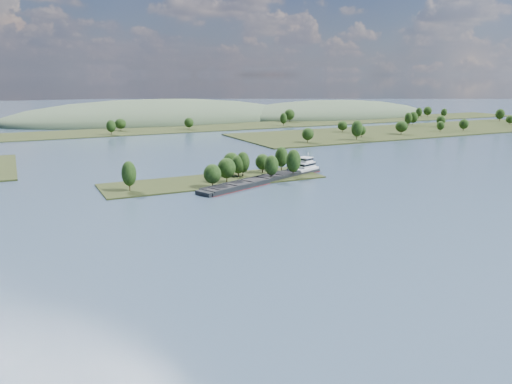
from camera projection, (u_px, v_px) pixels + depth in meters
ground at (278, 214)px, 172.34m from camera, size 1800.00×1800.00×0.00m
tree_island at (230, 172)px, 226.14m from camera, size 100.00×31.87×13.98m
right_bank at (416, 130)px, 427.46m from camera, size 320.00×90.00×15.79m
back_shoreline at (130, 131)px, 421.15m from camera, size 900.00×60.00×15.58m
hill_east at (331, 116)px, 589.32m from camera, size 260.00×140.00×36.00m
hill_west at (158, 120)px, 530.67m from camera, size 320.00×160.00×44.00m
cargo_barge at (272, 177)px, 227.89m from camera, size 72.54×36.25×10.11m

